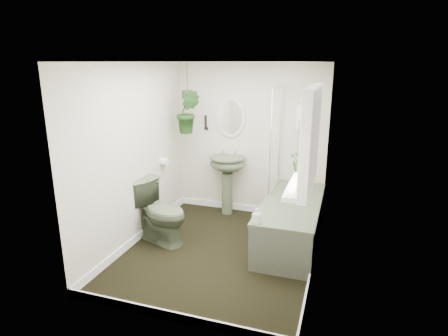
% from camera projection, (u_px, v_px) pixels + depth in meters
% --- Properties ---
extents(floor, '(2.30, 2.80, 0.02)m').
position_uv_depth(floor, '(220.00, 252.00, 4.72)').
color(floor, black).
rests_on(floor, ground).
extents(ceiling, '(2.30, 2.80, 0.02)m').
position_uv_depth(ceiling, '(220.00, 61.00, 4.09)').
color(ceiling, white).
rests_on(ceiling, ground).
extents(wall_back, '(2.30, 0.02, 2.30)m').
position_uv_depth(wall_back, '(250.00, 140.00, 5.70)').
color(wall_back, beige).
rests_on(wall_back, ground).
extents(wall_front, '(2.30, 0.02, 2.30)m').
position_uv_depth(wall_front, '(166.00, 205.00, 3.12)').
color(wall_front, beige).
rests_on(wall_front, ground).
extents(wall_left, '(0.02, 2.80, 2.30)m').
position_uv_depth(wall_left, '(134.00, 156.00, 4.76)').
color(wall_left, beige).
rests_on(wall_left, ground).
extents(wall_right, '(0.02, 2.80, 2.30)m').
position_uv_depth(wall_right, '(321.00, 172.00, 4.06)').
color(wall_right, beige).
rests_on(wall_right, ground).
extents(skirting, '(2.30, 2.80, 0.10)m').
position_uv_depth(skirting, '(220.00, 247.00, 4.71)').
color(skirting, white).
rests_on(skirting, floor).
extents(bathtub, '(0.72, 1.72, 0.58)m').
position_uv_depth(bathtub, '(291.00, 222.00, 4.86)').
color(bathtub, '#48533B').
rests_on(bathtub, floor).
extents(bath_screen, '(0.04, 0.72, 1.40)m').
position_uv_depth(bath_screen, '(276.00, 139.00, 5.14)').
color(bath_screen, silver).
rests_on(bath_screen, bathtub).
extents(shower_box, '(0.20, 0.10, 0.35)m').
position_uv_depth(shower_box, '(304.00, 117.00, 5.28)').
color(shower_box, white).
rests_on(shower_box, wall_back).
extents(oval_mirror, '(0.46, 0.03, 0.62)m').
position_uv_depth(oval_mirror, '(231.00, 117.00, 5.65)').
color(oval_mirror, beige).
rests_on(oval_mirror, wall_back).
extents(wall_sconce, '(0.04, 0.04, 0.22)m').
position_uv_depth(wall_sconce, '(206.00, 122.00, 5.79)').
color(wall_sconce, black).
rests_on(wall_sconce, wall_back).
extents(toilet_roll_holder, '(0.11, 0.11, 0.11)m').
position_uv_depth(toilet_roll_holder, '(164.00, 162.00, 5.45)').
color(toilet_roll_holder, white).
rests_on(toilet_roll_holder, wall_left).
extents(window_recess, '(0.08, 1.00, 0.90)m').
position_uv_depth(window_recess, '(311.00, 138.00, 3.30)').
color(window_recess, white).
rests_on(window_recess, wall_right).
extents(window_sill, '(0.18, 1.00, 0.04)m').
position_uv_depth(window_sill, '(300.00, 183.00, 3.44)').
color(window_sill, white).
rests_on(window_sill, wall_right).
extents(window_blinds, '(0.01, 0.86, 0.76)m').
position_uv_depth(window_blinds, '(306.00, 138.00, 3.32)').
color(window_blinds, white).
rests_on(window_blinds, wall_right).
extents(toilet, '(0.92, 0.71, 0.82)m').
position_uv_depth(toilet, '(160.00, 211.00, 4.90)').
color(toilet, '#48533B').
rests_on(toilet, floor).
extents(pedestal_sink, '(0.60, 0.53, 0.92)m').
position_uv_depth(pedestal_sink, '(227.00, 185.00, 5.79)').
color(pedestal_sink, '#48533B').
rests_on(pedestal_sink, floor).
extents(sill_plant, '(0.25, 0.23, 0.25)m').
position_uv_depth(sill_plant, '(301.00, 159.00, 3.68)').
color(sill_plant, black).
rests_on(sill_plant, window_sill).
extents(hanging_plant, '(0.41, 0.36, 0.62)m').
position_uv_depth(hanging_plant, '(188.00, 112.00, 5.40)').
color(hanging_plant, black).
rests_on(hanging_plant, ceiling).
extents(soap_bottle, '(0.10, 0.10, 0.17)m').
position_uv_depth(soap_bottle, '(257.00, 216.00, 4.12)').
color(soap_bottle, '#302B2B').
rests_on(soap_bottle, bathtub).
extents(hanging_pot, '(0.16, 0.16, 0.12)m').
position_uv_depth(hanging_pot, '(188.00, 95.00, 5.34)').
color(hanging_pot, '#2F2C21').
rests_on(hanging_pot, ceiling).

